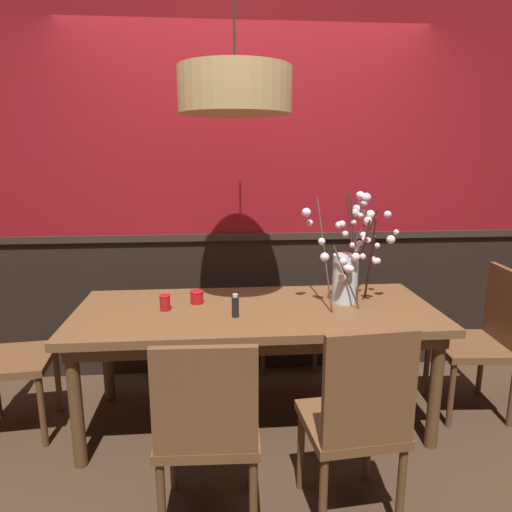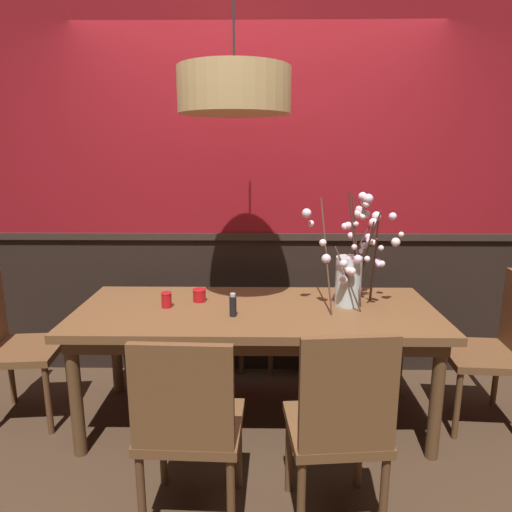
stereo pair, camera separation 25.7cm
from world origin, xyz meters
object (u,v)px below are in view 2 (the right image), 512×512
at_px(condiment_bottle, 233,305).
at_px(chair_far_side_left, 219,298).
at_px(chair_near_side_right, 340,422).
at_px(chair_near_side_left, 189,422).
at_px(vase_with_blossoms, 351,270).
at_px(candle_holder_nearer_center, 199,295).
at_px(chair_far_side_right, 296,299).
at_px(chair_head_west_end, 10,341).
at_px(dining_table, 256,321).
at_px(chair_head_east_end, 497,344).
at_px(pendant_lamp, 234,91).
at_px(candle_holder_nearer_edge, 166,300).

bearing_deg(condiment_bottle, chair_far_side_left, 100.00).
bearing_deg(chair_near_side_right, chair_near_side_left, 178.97).
distance_m(vase_with_blossoms, candle_holder_nearer_center, 0.94).
height_order(chair_far_side_right, chair_near_side_left, chair_near_side_left).
bearing_deg(chair_head_west_end, dining_table, -0.11).
bearing_deg(chair_far_side_left, chair_head_east_end, -25.77).
height_order(chair_near_side_right, pendant_lamp, pendant_lamp).
height_order(chair_near_side_right, chair_head_east_end, chair_near_side_right).
bearing_deg(chair_head_east_end, candle_holder_nearer_edge, 179.91).
height_order(dining_table, chair_near_side_left, chair_near_side_left).
distance_m(chair_far_side_right, pendant_lamp, 1.73).
xyz_separation_m(chair_near_side_right, chair_far_side_left, (-0.67, 1.70, -0.01)).
xyz_separation_m(chair_near_side_right, vase_with_blossoms, (0.20, 0.91, 0.43)).
bearing_deg(candle_holder_nearer_edge, chair_head_east_end, -0.09).
height_order(chair_near_side_right, candle_holder_nearer_edge, chair_near_side_right).
bearing_deg(chair_near_side_left, condiment_bottle, 78.00).
bearing_deg(chair_near_side_left, candle_holder_nearer_edge, 106.92).
bearing_deg(chair_far_side_right, candle_holder_nearer_center, -132.47).
bearing_deg(chair_near_side_right, candle_holder_nearer_center, 126.58).
xyz_separation_m(chair_head_east_end, vase_with_blossoms, (-0.88, 0.06, 0.44)).
bearing_deg(chair_far_side_right, chair_head_west_end, -155.17).
distance_m(chair_head_east_end, candle_holder_nearer_center, 1.83).
height_order(chair_near_side_right, chair_far_side_left, chair_near_side_right).
distance_m(chair_far_side_right, chair_far_side_left, 0.60).
bearing_deg(chair_near_side_left, candle_holder_nearer_center, 94.57).
bearing_deg(chair_far_side_left, chair_far_side_right, -1.50).
height_order(chair_head_east_end, pendant_lamp, pendant_lamp).
bearing_deg(dining_table, chair_far_side_left, 109.54).
xyz_separation_m(chair_far_side_left, vase_with_blossoms, (0.87, -0.79, 0.44)).
relative_size(chair_near_side_left, pendant_lamp, 0.88).
distance_m(chair_head_west_end, chair_far_side_right, 1.98).
xyz_separation_m(chair_head_east_end, condiment_bottle, (-1.58, -0.14, 0.28)).
xyz_separation_m(candle_holder_nearer_edge, pendant_lamp, (0.42, -0.04, 1.17)).
xyz_separation_m(dining_table, chair_head_west_end, (-1.50, 0.00, -0.14)).
bearing_deg(chair_near_side_left, pendant_lamp, 78.61).
bearing_deg(vase_with_blossoms, chair_far_side_right, 109.10).
bearing_deg(vase_with_blossoms, chair_near_side_right, -102.33).
relative_size(chair_near_side_right, vase_with_blossoms, 1.38).
relative_size(candle_holder_nearer_edge, condiment_bottle, 0.70).
relative_size(chair_far_side_right, pendant_lamp, 0.88).
bearing_deg(chair_head_east_end, vase_with_blossoms, 176.20).
relative_size(dining_table, vase_with_blossoms, 3.04).
bearing_deg(candle_holder_nearer_edge, chair_far_side_right, 44.79).
xyz_separation_m(dining_table, condiment_bottle, (-0.13, -0.14, 0.14)).
bearing_deg(dining_table, chair_near_side_right, -66.60).
xyz_separation_m(chair_near_side_left, chair_far_side_left, (-0.03, 1.69, 0.01)).
relative_size(chair_head_west_end, chair_far_side_right, 1.00).
bearing_deg(chair_far_side_right, vase_with_blossoms, -70.90).
bearing_deg(dining_table, condiment_bottle, -133.14).
relative_size(chair_far_side_right, condiment_bottle, 6.87).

